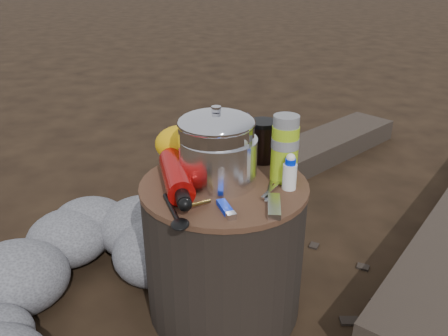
{
  "coord_description": "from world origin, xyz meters",
  "views": [
    {
      "loc": [
        0.01,
        -1.13,
        1.0
      ],
      "look_at": [
        0.0,
        0.0,
        0.48
      ],
      "focal_mm": 36.24,
      "sensor_mm": 36.0,
      "label": 1
    }
  ],
  "objects_px": {
    "fuel_bottle": "(176,176)",
    "thermos": "(285,149)",
    "stump": "(224,248)",
    "camping_pot": "(216,147)",
    "travel_mug": "(263,141)"
  },
  "relations": [
    {
      "from": "travel_mug",
      "to": "stump",
      "type": "bearing_deg",
      "value": -126.16
    },
    {
      "from": "stump",
      "to": "camping_pot",
      "type": "xyz_separation_m",
      "value": [
        -0.02,
        0.02,
        0.32
      ]
    },
    {
      "from": "stump",
      "to": "thermos",
      "type": "bearing_deg",
      "value": 8.75
    },
    {
      "from": "thermos",
      "to": "travel_mug",
      "type": "height_order",
      "value": "thermos"
    },
    {
      "from": "thermos",
      "to": "travel_mug",
      "type": "distance_m",
      "value": 0.15
    },
    {
      "from": "camping_pot",
      "to": "fuel_bottle",
      "type": "xyz_separation_m",
      "value": [
        -0.11,
        -0.04,
        -0.07
      ]
    },
    {
      "from": "fuel_bottle",
      "to": "thermos",
      "type": "bearing_deg",
      "value": -3.4
    },
    {
      "from": "stump",
      "to": "travel_mug",
      "type": "bearing_deg",
      "value": 53.84
    },
    {
      "from": "stump",
      "to": "camping_pot",
      "type": "relative_size",
      "value": 2.27
    },
    {
      "from": "stump",
      "to": "camping_pot",
      "type": "height_order",
      "value": "camping_pot"
    },
    {
      "from": "stump",
      "to": "travel_mug",
      "type": "xyz_separation_m",
      "value": [
        0.12,
        0.16,
        0.28
      ]
    },
    {
      "from": "fuel_bottle",
      "to": "thermos",
      "type": "distance_m",
      "value": 0.31
    },
    {
      "from": "camping_pot",
      "to": "travel_mug",
      "type": "distance_m",
      "value": 0.2
    },
    {
      "from": "fuel_bottle",
      "to": "thermos",
      "type": "height_order",
      "value": "thermos"
    },
    {
      "from": "fuel_bottle",
      "to": "travel_mug",
      "type": "relative_size",
      "value": 2.34
    }
  ]
}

